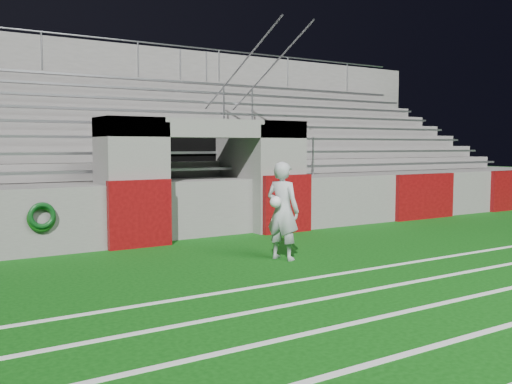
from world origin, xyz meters
TOP-DOWN VIEW (x-y plane):
  - ground at (0.00, 0.00)m, footprint 90.00×90.00m
  - stadium_structure at (0.00, 7.97)m, footprint 26.00×8.48m
  - goalkeeper_with_ball at (-0.11, 0.44)m, footprint 0.63×0.75m
  - hose_coil at (-3.67, 2.93)m, footprint 0.51×0.14m

SIDE VIEW (x-z plane):
  - ground at x=0.00m, z-range 0.00..0.00m
  - hose_coil at x=-3.67m, z-range 0.46..1.02m
  - goalkeeper_with_ball at x=-0.11m, z-range 0.00..1.75m
  - stadium_structure at x=0.00m, z-range -1.22..4.20m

